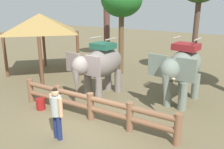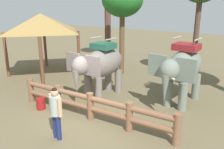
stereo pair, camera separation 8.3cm
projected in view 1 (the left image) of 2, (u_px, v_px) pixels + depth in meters
name	position (u px, v px, depth m)	size (l,w,h in m)	color
ground_plane	(87.00, 122.00, 8.64)	(60.00, 60.00, 0.00)	brown
log_fence	(91.00, 105.00, 8.64)	(6.71, 0.53, 1.05)	brown
elephant_near_left	(100.00, 65.00, 10.56)	(1.82, 3.19, 2.74)	gray
elephant_center	(182.00, 68.00, 9.77)	(1.90, 3.33, 2.85)	slate
tourist_woman_in_black	(56.00, 110.00, 7.27)	(0.61, 0.39, 1.74)	navy
thatched_shelter	(40.00, 23.00, 13.51)	(4.13, 4.13, 3.65)	brown
tree_far_left	(122.00, 0.00, 13.38)	(2.39, 2.39, 5.45)	brown
feed_bucket	(41.00, 104.00, 9.60)	(0.37, 0.37, 0.47)	maroon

